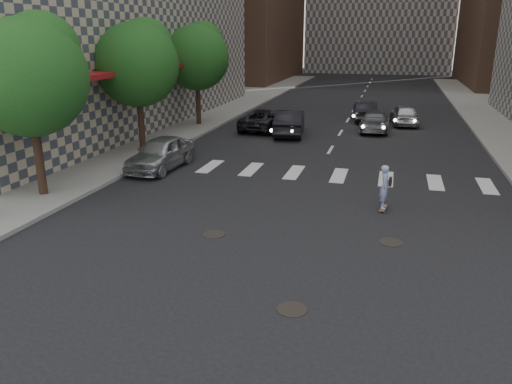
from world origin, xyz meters
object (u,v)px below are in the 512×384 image
at_px(tree_b, 139,61).
at_px(silver_sedan, 161,153).
at_px(tree_a, 31,72).
at_px(tree_c, 198,54).
at_px(traffic_car_b, 375,121).
at_px(traffic_car_a, 289,122).
at_px(traffic_car_d, 404,115).
at_px(skateboarder, 385,187).
at_px(traffic_car_e, 365,111).
at_px(traffic_car_c, 264,120).

bearing_deg(tree_b, silver_sedan, -51.99).
relative_size(tree_a, tree_c, 1.00).
xyz_separation_m(tree_b, tree_c, (0.00, 8.00, 0.00)).
bearing_deg(traffic_car_b, traffic_car_a, 27.40).
height_order(silver_sedan, traffic_car_d, silver_sedan).
xyz_separation_m(tree_a, traffic_car_b, (11.47, 16.96, -4.00)).
relative_size(tree_a, silver_sedan, 1.51).
distance_m(skateboarder, silver_sedan, 10.46).
xyz_separation_m(tree_b, skateboarder, (12.45, -6.21, -3.80)).
bearing_deg(traffic_car_d, skateboarder, 80.37).
relative_size(tree_c, skateboarder, 4.07).
distance_m(tree_b, tree_c, 8.00).
xyz_separation_m(tree_b, traffic_car_b, (11.47, 8.96, -4.00)).
xyz_separation_m(silver_sedan, traffic_car_e, (8.15, 16.00, -0.05)).
relative_size(tree_c, traffic_car_b, 1.48).
distance_m(tree_b, traffic_car_b, 15.09).
distance_m(traffic_car_a, traffic_car_c, 2.31).
height_order(traffic_car_b, traffic_car_e, traffic_car_e).
bearing_deg(tree_b, skateboarder, -26.50).
xyz_separation_m(tree_a, tree_c, (0.00, 16.00, 0.00)).
bearing_deg(traffic_car_d, traffic_car_e, -26.66).
bearing_deg(traffic_car_c, traffic_car_a, 150.30).
distance_m(tree_b, traffic_car_d, 18.28).
bearing_deg(tree_c, traffic_car_c, -5.96).
xyz_separation_m(tree_b, silver_sedan, (2.45, -3.14, -3.90)).
bearing_deg(silver_sedan, tree_c, 105.45).
distance_m(tree_b, traffic_car_c, 9.65).
bearing_deg(tree_a, traffic_car_d, 56.22).
height_order(traffic_car_a, traffic_car_d, traffic_car_a).
xyz_separation_m(tree_a, traffic_car_d, (13.31, 19.89, -3.95)).
distance_m(tree_a, traffic_car_e, 23.73).
bearing_deg(silver_sedan, traffic_car_a, 69.87).
height_order(skateboarder, traffic_car_d, skateboarder).
xyz_separation_m(traffic_car_b, traffic_car_c, (-6.92, -1.43, 0.02)).
relative_size(traffic_car_a, traffic_car_b, 1.06).
height_order(tree_c, traffic_car_d, tree_c).
distance_m(traffic_car_b, traffic_car_c, 7.07).
height_order(traffic_car_a, traffic_car_e, traffic_car_a).
height_order(silver_sedan, traffic_car_c, silver_sedan).
bearing_deg(tree_a, silver_sedan, 63.20).
bearing_deg(skateboarder, traffic_car_a, 121.09).
bearing_deg(traffic_car_a, traffic_car_d, -148.24).
bearing_deg(traffic_car_a, tree_b, 36.52).
bearing_deg(tree_c, silver_sedan, -77.58).
distance_m(tree_b, traffic_car_e, 17.13).
relative_size(skateboarder, traffic_car_b, 0.36).
height_order(tree_a, tree_b, same).
xyz_separation_m(silver_sedan, traffic_car_d, (10.85, 15.03, -0.04)).
xyz_separation_m(skateboarder, silver_sedan, (-10.00, 3.07, -0.11)).
bearing_deg(traffic_car_a, silver_sedan, 59.22).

